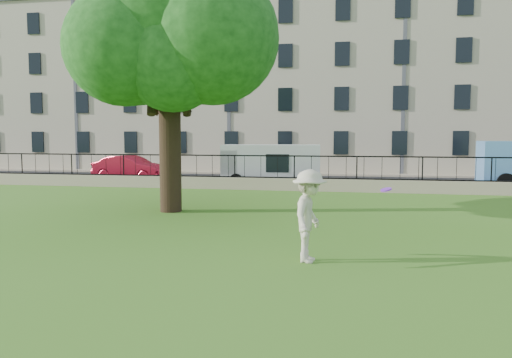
% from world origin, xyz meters
% --- Properties ---
extents(ground, '(120.00, 120.00, 0.00)m').
position_xyz_m(ground, '(0.00, 0.00, 0.00)').
color(ground, '#40751C').
rests_on(ground, ground).
extents(retaining_wall, '(50.00, 0.40, 0.60)m').
position_xyz_m(retaining_wall, '(0.00, 12.00, 0.30)').
color(retaining_wall, tan).
rests_on(retaining_wall, ground).
extents(iron_railing, '(50.00, 0.05, 1.13)m').
position_xyz_m(iron_railing, '(0.00, 12.00, 1.15)').
color(iron_railing, black).
rests_on(iron_railing, retaining_wall).
extents(street, '(60.00, 9.00, 0.01)m').
position_xyz_m(street, '(0.00, 16.70, 0.01)').
color(street, black).
rests_on(street, ground).
extents(sidewalk, '(60.00, 1.40, 0.12)m').
position_xyz_m(sidewalk, '(0.00, 21.90, 0.06)').
color(sidewalk, tan).
rests_on(sidewalk, ground).
extents(building_row, '(56.40, 10.40, 13.80)m').
position_xyz_m(building_row, '(0.00, 27.57, 6.92)').
color(building_row, '#B1A28C').
rests_on(building_row, ground).
extents(tree, '(7.95, 6.15, 9.78)m').
position_xyz_m(tree, '(-3.63, 4.51, 6.46)').
color(tree, black).
rests_on(tree, ground).
extents(man, '(0.88, 1.36, 1.98)m').
position_xyz_m(man, '(1.98, -1.71, 0.99)').
color(man, beige).
rests_on(man, ground).
extents(frisbee, '(0.35, 0.35, 0.12)m').
position_xyz_m(frisbee, '(3.65, 0.02, 1.41)').
color(frisbee, purple).
extents(red_sedan, '(4.73, 2.21, 1.50)m').
position_xyz_m(red_sedan, '(-10.13, 15.24, 0.75)').
color(red_sedan, maroon).
rests_on(red_sedan, street).
extents(white_van, '(5.40, 2.52, 2.20)m').
position_xyz_m(white_van, '(-1.55, 14.40, 1.10)').
color(white_van, silver).
rests_on(white_van, street).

